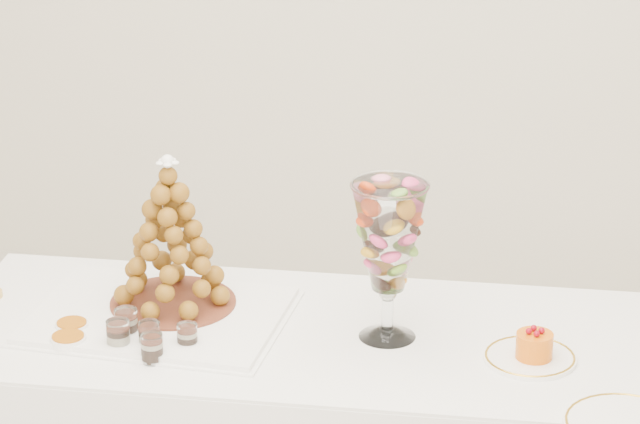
# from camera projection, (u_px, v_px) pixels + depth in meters

# --- Properties ---
(lace_tray) EXTENTS (0.62, 0.47, 0.02)m
(lace_tray) POSITION_uv_depth(u_px,v_px,m) (158.00, 316.00, 3.74)
(lace_tray) COLOR white
(lace_tray) RESTS_ON buffet_table
(macaron_vase) EXTENTS (0.18, 0.18, 0.39)m
(macaron_vase) POSITION_uv_depth(u_px,v_px,m) (389.00, 239.00, 3.56)
(macaron_vase) COLOR white
(macaron_vase) RESTS_ON buffet_table
(cake_plate) EXTENTS (0.22, 0.22, 0.01)m
(cake_plate) POSITION_uv_depth(u_px,v_px,m) (530.00, 358.00, 3.54)
(cake_plate) COLOR white
(cake_plate) RESTS_ON buffet_table
(verrine_a) EXTENTS (0.07, 0.07, 0.08)m
(verrine_a) POSITION_uv_depth(u_px,v_px,m) (126.00, 324.00, 3.63)
(verrine_a) COLOR white
(verrine_a) RESTS_ON buffet_table
(verrine_b) EXTENTS (0.06, 0.06, 0.07)m
(verrine_b) POSITION_uv_depth(u_px,v_px,m) (149.00, 336.00, 3.58)
(verrine_b) COLOR white
(verrine_b) RESTS_ON buffet_table
(verrine_c) EXTENTS (0.06, 0.06, 0.07)m
(verrine_c) POSITION_uv_depth(u_px,v_px,m) (187.00, 337.00, 3.58)
(verrine_c) COLOR white
(verrine_c) RESTS_ON buffet_table
(verrine_d) EXTENTS (0.06, 0.06, 0.08)m
(verrine_d) POSITION_uv_depth(u_px,v_px,m) (118.00, 336.00, 3.57)
(verrine_d) COLOR white
(verrine_d) RESTS_ON buffet_table
(verrine_e) EXTENTS (0.06, 0.06, 0.07)m
(verrine_e) POSITION_uv_depth(u_px,v_px,m) (152.00, 348.00, 3.52)
(verrine_e) COLOR white
(verrine_e) RESTS_ON buffet_table
(ramekin_back) EXTENTS (0.08, 0.08, 0.03)m
(ramekin_back) POSITION_uv_depth(u_px,v_px,m) (72.00, 328.00, 3.67)
(ramekin_back) COLOR white
(ramekin_back) RESTS_ON buffet_table
(ramekin_front) EXTENTS (0.09, 0.09, 0.03)m
(ramekin_front) POSITION_uv_depth(u_px,v_px,m) (68.00, 342.00, 3.60)
(ramekin_front) COLOR white
(ramekin_front) RESTS_ON buffet_table
(croquembouche) EXTENTS (0.32, 0.32, 0.39)m
(croquembouche) POSITION_uv_depth(u_px,v_px,m) (170.00, 233.00, 3.71)
(croquembouche) COLOR maroon
(croquembouche) RESTS_ON lace_tray
(mousse_cake) EXTENTS (0.09, 0.09, 0.08)m
(mousse_cake) POSITION_uv_depth(u_px,v_px,m) (534.00, 345.00, 3.52)
(mousse_cake) COLOR #E1620A
(mousse_cake) RESTS_ON cake_plate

